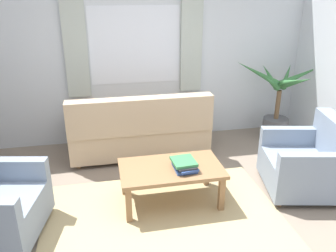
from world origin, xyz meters
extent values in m
plane|color=gray|center=(0.00, 0.00, 0.00)|extent=(6.24, 6.24, 0.00)
cube|color=silver|center=(0.00, 2.26, 1.30)|extent=(5.32, 0.12, 2.60)
cube|color=white|center=(0.00, 2.20, 1.45)|extent=(1.30, 0.01, 1.10)
cube|color=#B2BCB2|center=(-0.83, 2.17, 1.45)|extent=(0.32, 0.06, 1.40)
cube|color=#B2BCB2|center=(0.83, 2.17, 1.45)|extent=(0.32, 0.06, 1.40)
cube|color=tan|center=(0.00, 0.00, 0.01)|extent=(2.45, 1.86, 0.01)
cube|color=tan|center=(-0.04, 1.68, 0.25)|extent=(1.90, 0.80, 0.38)
cube|color=tan|center=(-0.04, 1.36, 0.68)|extent=(1.90, 0.20, 0.48)
cube|color=tan|center=(0.83, 1.68, 0.56)|extent=(0.16, 0.80, 0.24)
cube|color=tan|center=(-0.91, 1.68, 0.56)|extent=(0.16, 0.80, 0.24)
cylinder|color=olive|center=(0.81, 1.98, 0.03)|extent=(0.06, 0.06, 0.06)
cylinder|color=olive|center=(-0.89, 1.98, 0.03)|extent=(0.06, 0.06, 0.06)
cylinder|color=olive|center=(0.81, 1.38, 0.03)|extent=(0.06, 0.06, 0.06)
cylinder|color=olive|center=(-0.89, 1.38, 0.03)|extent=(0.06, 0.06, 0.06)
cube|color=gray|center=(-1.51, 0.49, 0.53)|extent=(0.81, 0.28, 0.22)
cylinder|color=olive|center=(-1.21, 0.41, 0.03)|extent=(0.05, 0.05, 0.06)
cube|color=gray|center=(1.67, 0.31, 0.24)|extent=(0.96, 0.99, 0.36)
cube|color=gray|center=(1.99, 0.24, 0.65)|extent=(0.35, 0.86, 0.46)
cube|color=gray|center=(1.75, 0.66, 0.53)|extent=(0.81, 0.28, 0.22)
cube|color=gray|center=(1.60, -0.04, 0.53)|extent=(0.81, 0.28, 0.22)
cylinder|color=olive|center=(1.43, 0.71, 0.03)|extent=(0.05, 0.05, 0.06)
cylinder|color=olive|center=(1.29, 0.04, 0.03)|extent=(0.05, 0.05, 0.06)
cylinder|color=olive|center=(2.06, 0.58, 0.03)|extent=(0.05, 0.05, 0.06)
cube|color=olive|center=(0.14, 0.36, 0.42)|extent=(1.10, 0.64, 0.04)
cube|color=olive|center=(-0.35, 0.10, 0.20)|extent=(0.06, 0.06, 0.40)
cube|color=olive|center=(0.63, 0.10, 0.20)|extent=(0.06, 0.06, 0.40)
cube|color=olive|center=(-0.35, 0.62, 0.20)|extent=(0.06, 0.06, 0.40)
cube|color=olive|center=(0.63, 0.62, 0.20)|extent=(0.06, 0.06, 0.40)
cube|color=#335199|center=(0.27, 0.30, 0.45)|extent=(0.23, 0.27, 0.03)
cube|color=#335199|center=(0.27, 0.29, 0.48)|extent=(0.24, 0.34, 0.02)
cube|color=#2D2D33|center=(0.27, 0.31, 0.50)|extent=(0.22, 0.32, 0.02)
cube|color=#387F4C|center=(0.26, 0.30, 0.53)|extent=(0.26, 0.28, 0.03)
cylinder|color=#56565B|center=(2.11, 1.74, 0.17)|extent=(0.39, 0.39, 0.34)
cylinder|color=brown|center=(2.11, 1.74, 0.56)|extent=(0.07, 0.07, 0.45)
cone|color=#38753D|center=(2.43, 1.73, 1.02)|extent=(0.65, 0.13, 0.34)
cone|color=#38753D|center=(2.30, 1.90, 0.96)|extent=(0.39, 0.40, 0.39)
cone|color=#38753D|center=(2.05, 1.97, 0.95)|extent=(0.19, 0.44, 0.38)
cone|color=#38753D|center=(1.81, 1.91, 1.03)|extent=(0.60, 0.48, 0.38)
cone|color=#38753D|center=(1.90, 1.64, 0.95)|extent=(0.44, 0.30, 0.34)
cone|color=#38753D|center=(2.10, 1.44, 1.00)|extent=(0.11, 0.60, 0.30)
cone|color=#38753D|center=(2.25, 1.53, 0.96)|extent=(0.30, 0.47, 0.33)
camera|label=1|loc=(-0.55, -2.81, 2.23)|focal=36.73mm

